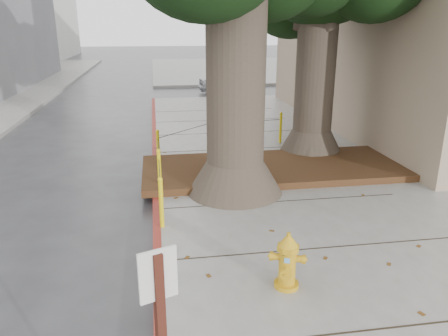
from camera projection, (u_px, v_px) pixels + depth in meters
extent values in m
plane|color=#28282B|center=(283.00, 259.00, 7.05)|extent=(140.00, 140.00, 0.00)
cube|color=slate|center=(250.00, 68.00, 36.03)|extent=(16.00, 20.00, 0.15)
cube|color=maroon|center=(156.00, 203.00, 9.07)|extent=(0.14, 26.00, 0.16)
cube|color=black|center=(274.00, 168.00, 10.76)|extent=(6.40, 2.60, 0.16)
cube|color=silver|center=(395.00, 11.00, 32.37)|extent=(10.00, 10.00, 9.00)
cone|color=#4C3F33|center=(235.00, 176.00, 9.38)|extent=(2.04, 2.04, 0.70)
cylinder|color=#4C3F33|center=(236.00, 81.00, 8.73)|extent=(1.20, 1.20, 4.22)
cone|color=#4C3F33|center=(311.00, 142.00, 12.10)|extent=(1.77, 1.77, 0.70)
cylinder|color=#4C3F33|center=(315.00, 75.00, 11.53)|extent=(1.04, 1.04, 3.84)
cylinder|color=#DBBC0C|center=(161.00, 203.00, 7.70)|extent=(0.08, 0.08, 0.90)
sphere|color=#DBBC0C|center=(160.00, 180.00, 7.56)|extent=(0.09, 0.09, 0.09)
cylinder|color=#DBBC0C|center=(159.00, 171.00, 9.39)|extent=(0.08, 0.08, 0.90)
sphere|color=#DBBC0C|center=(158.00, 151.00, 9.25)|extent=(0.09, 0.09, 0.09)
cylinder|color=#DBBC0C|center=(158.00, 149.00, 11.07)|extent=(0.08, 0.08, 0.90)
sphere|color=#DBBC0C|center=(157.00, 131.00, 10.93)|extent=(0.09, 0.09, 0.09)
cylinder|color=#DBBC0C|center=(209.00, 132.00, 12.70)|extent=(0.08, 0.08, 0.90)
sphere|color=#DBBC0C|center=(209.00, 117.00, 12.56)|extent=(0.09, 0.09, 0.09)
cylinder|color=#DBBC0C|center=(281.00, 128.00, 13.22)|extent=(0.08, 0.08, 0.90)
sphere|color=#DBBC0C|center=(281.00, 114.00, 13.07)|extent=(0.09, 0.09, 0.09)
cylinder|color=black|center=(160.00, 173.00, 8.46)|extent=(0.02, 1.80, 0.02)
cylinder|color=black|center=(158.00, 148.00, 10.15)|extent=(0.02, 1.80, 0.02)
cylinder|color=black|center=(185.00, 130.00, 11.80)|extent=(1.51, 1.51, 0.02)
cylinder|color=black|center=(246.00, 121.00, 12.87)|extent=(2.20, 0.22, 0.02)
cylinder|color=gold|center=(286.00, 284.00, 6.05)|extent=(0.44, 0.44, 0.06)
cylinder|color=gold|center=(287.00, 266.00, 5.96)|extent=(0.31, 0.31, 0.54)
cylinder|color=gold|center=(288.00, 248.00, 5.87)|extent=(0.40, 0.40, 0.08)
cone|color=gold|center=(288.00, 241.00, 5.84)|extent=(0.37, 0.37, 0.15)
cylinder|color=gold|center=(289.00, 235.00, 5.81)|extent=(0.08, 0.08, 0.05)
cylinder|color=gold|center=(277.00, 257.00, 5.95)|extent=(0.17, 0.14, 0.10)
cylinder|color=gold|center=(298.00, 259.00, 5.89)|extent=(0.17, 0.14, 0.10)
cylinder|color=gold|center=(286.00, 271.00, 5.84)|extent=(0.18, 0.19, 0.14)
cube|color=#5999D8|center=(287.00, 261.00, 5.80)|extent=(0.07, 0.03, 0.08)
cube|color=silver|center=(158.00, 275.00, 2.44)|extent=(0.22, 0.10, 0.32)
imported|color=#AEAEB3|center=(228.00, 83.00, 23.81)|extent=(3.24, 1.52, 1.07)
imported|color=maroon|center=(357.00, 80.00, 24.59)|extent=(3.47, 1.39, 1.12)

